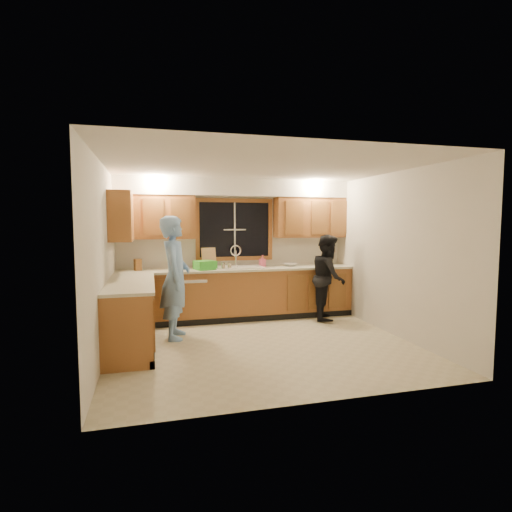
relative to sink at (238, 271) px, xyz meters
The scene contains 26 objects.
floor 1.82m from the sink, 90.00° to the right, with size 4.20×4.20×0.00m, color #C1B694.
ceiling 2.29m from the sink, 90.00° to the right, with size 4.20×4.20×0.00m, color silver.
wall_back 0.49m from the sink, 90.00° to the left, with size 4.20×4.20×0.00m, color beige.
wall_left 2.67m from the sink, 142.62° to the right, with size 3.80×3.80×0.00m, color beige.
wall_right 2.67m from the sink, 37.38° to the right, with size 3.80×3.80×0.00m, color beige.
base_cabinets_back 0.42m from the sink, 90.00° to the right, with size 4.20×0.60×0.88m, color #A0602E.
base_cabinets_left 2.23m from the sink, 145.12° to the right, with size 0.60×1.90×0.88m, color #A0602E.
countertop_back 0.04m from the sink, 90.00° to the right, with size 4.20×0.63×0.04m, color beige.
countertop_left 2.18m from the sink, 144.90° to the right, with size 0.63×1.90×0.04m, color beige.
upper_cabinets_left 1.72m from the sink, behind, with size 1.35×0.33×0.75m, color #A0602E.
upper_cabinets_right 1.72m from the sink, ahead, with size 1.35×0.33×0.75m, color #A0602E.
upper_cabinets_return 2.21m from the sink, 165.94° to the right, with size 0.33×0.90×0.75m, color #A0602E.
soffit 1.49m from the sink, 90.00° to the left, with size 4.20×0.35×0.30m, color white.
window_frame 0.79m from the sink, 90.00° to the left, with size 1.44×0.03×1.14m.
sink is the anchor object (origin of this frame).
dishwasher 0.96m from the sink, behind, with size 0.60×0.56×0.82m, color silver.
stove 2.60m from the sink, 134.61° to the right, with size 0.58×0.75×0.90m, color silver.
man 1.50m from the sink, 141.10° to the right, with size 0.67×0.44×1.83m, color #75A2DD.
woman 1.62m from the sink, 16.18° to the right, with size 0.74×0.58×1.52m, color black.
knife_block 1.73m from the sink, behind, with size 0.11×0.09×0.20m, color brown.
cutting_board 0.59m from the sink, 156.45° to the left, with size 0.27×0.02×0.36m, color tan.
dish_crate 0.63m from the sink, behind, with size 0.33×0.31×0.15m, color green.
soap_bottle 0.52m from the sink, 12.49° to the left, with size 0.10×0.10×0.21m, color #F65D82.
bowl 1.01m from the sink, ahead, with size 0.24×0.24×0.06m, color silver.
can_left 0.30m from the sink, 133.94° to the right, with size 0.06×0.06×0.11m, color beige.
can_right 0.40m from the sink, 143.83° to the right, with size 0.07×0.07×0.12m, color beige.
Camera 1 is at (-1.51, -5.34, 1.74)m, focal length 28.00 mm.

